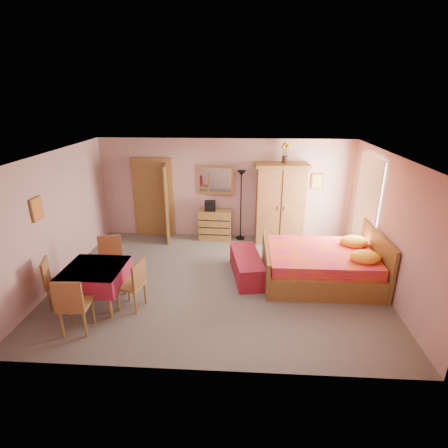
# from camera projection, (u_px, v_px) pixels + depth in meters

# --- Properties ---
(floor) EXTENTS (6.50, 6.50, 0.00)m
(floor) POSITION_uv_depth(u_px,v_px,m) (218.00, 281.00, 7.23)
(floor) COLOR #67615B
(floor) RESTS_ON ground
(ceiling) EXTENTS (6.50, 6.50, 0.00)m
(ceiling) POSITION_uv_depth(u_px,v_px,m) (217.00, 155.00, 6.32)
(ceiling) COLOR brown
(ceiling) RESTS_ON wall_back
(wall_back) EXTENTS (6.50, 0.10, 2.60)m
(wall_back) POSITION_uv_depth(u_px,v_px,m) (225.00, 189.00, 9.12)
(wall_back) COLOR tan
(wall_back) RESTS_ON floor
(wall_front) EXTENTS (6.50, 0.10, 2.60)m
(wall_front) POSITION_uv_depth(u_px,v_px,m) (203.00, 290.00, 4.44)
(wall_front) COLOR tan
(wall_front) RESTS_ON floor
(wall_left) EXTENTS (0.10, 5.00, 2.60)m
(wall_left) POSITION_uv_depth(u_px,v_px,m) (56.00, 219.00, 6.96)
(wall_left) COLOR tan
(wall_left) RESTS_ON floor
(wall_right) EXTENTS (0.10, 5.00, 2.60)m
(wall_right) POSITION_uv_depth(u_px,v_px,m) (389.00, 226.00, 6.59)
(wall_right) COLOR tan
(wall_right) RESTS_ON floor
(doorway) EXTENTS (1.06, 0.12, 2.15)m
(doorway) POSITION_uv_depth(u_px,v_px,m) (154.00, 198.00, 9.29)
(doorway) COLOR #9E6B35
(doorway) RESTS_ON floor
(window) EXTENTS (0.08, 1.40, 1.95)m
(window) POSITION_uv_depth(u_px,v_px,m) (368.00, 200.00, 7.66)
(window) COLOR white
(window) RESTS_ON wall_right
(picture_left) EXTENTS (0.04, 0.32, 0.42)m
(picture_left) POSITION_uv_depth(u_px,v_px,m) (37.00, 209.00, 6.26)
(picture_left) COLOR orange
(picture_left) RESTS_ON wall_left
(picture_back) EXTENTS (0.30, 0.04, 0.40)m
(picture_back) POSITION_uv_depth(u_px,v_px,m) (317.00, 181.00, 8.87)
(picture_back) COLOR #D8BF59
(picture_back) RESTS_ON wall_back
(chest_of_drawers) EXTENTS (0.85, 0.45, 0.79)m
(chest_of_drawers) POSITION_uv_depth(u_px,v_px,m) (215.00, 225.00, 9.20)
(chest_of_drawers) COLOR #A57437
(chest_of_drawers) RESTS_ON floor
(wall_mirror) EXTENTS (0.95, 0.11, 0.75)m
(wall_mirror) POSITION_uv_depth(u_px,v_px,m) (216.00, 180.00, 8.99)
(wall_mirror) COLOR silver
(wall_mirror) RESTS_ON wall_back
(stereo) EXTENTS (0.29, 0.22, 0.26)m
(stereo) POSITION_uv_depth(u_px,v_px,m) (210.00, 206.00, 9.01)
(stereo) COLOR black
(stereo) RESTS_ON chest_of_drawers
(floor_lamp) EXTENTS (0.25, 0.25, 1.84)m
(floor_lamp) POSITION_uv_depth(u_px,v_px,m) (241.00, 206.00, 9.02)
(floor_lamp) COLOR black
(floor_lamp) RESTS_ON floor
(wardrobe) EXTENTS (1.33, 0.72, 2.05)m
(wardrobe) POSITION_uv_depth(u_px,v_px,m) (280.00, 204.00, 8.86)
(wardrobe) COLOR #9E6435
(wardrobe) RESTS_ON floor
(sunflower_vase) EXTENTS (0.20, 0.20, 0.49)m
(sunflower_vase) POSITION_uv_depth(u_px,v_px,m) (285.00, 153.00, 8.46)
(sunflower_vase) COLOR yellow
(sunflower_vase) RESTS_ON wardrobe
(bed) EXTENTS (2.32, 1.82, 1.07)m
(bed) POSITION_uv_depth(u_px,v_px,m) (321.00, 256.00, 7.11)
(bed) COLOR #C91359
(bed) RESTS_ON floor
(bench) EXTENTS (0.77, 1.51, 0.48)m
(bench) POSITION_uv_depth(u_px,v_px,m) (247.00, 266.00, 7.34)
(bench) COLOR maroon
(bench) RESTS_ON floor
(dining_table) EXTENTS (1.04, 1.04, 0.76)m
(dining_table) POSITION_uv_depth(u_px,v_px,m) (97.00, 286.00, 6.32)
(dining_table) COLOR maroon
(dining_table) RESTS_ON floor
(chair_south) EXTENTS (0.49, 0.49, 1.00)m
(chair_south) POSITION_uv_depth(u_px,v_px,m) (75.00, 304.00, 5.57)
(chair_south) COLOR olive
(chair_south) RESTS_ON floor
(chair_north) EXTENTS (0.56, 0.56, 0.99)m
(chair_north) POSITION_uv_depth(u_px,v_px,m) (110.00, 262.00, 6.93)
(chair_north) COLOR #AB723A
(chair_north) RESTS_ON floor
(chair_west) EXTENTS (0.53, 0.53, 0.93)m
(chair_west) POSITION_uv_depth(u_px,v_px,m) (60.00, 283.00, 6.25)
(chair_west) COLOR brown
(chair_west) RESTS_ON floor
(chair_east) EXTENTS (0.51, 0.51, 0.93)m
(chair_east) POSITION_uv_depth(u_px,v_px,m) (131.00, 284.00, 6.20)
(chair_east) COLOR olive
(chair_east) RESTS_ON floor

